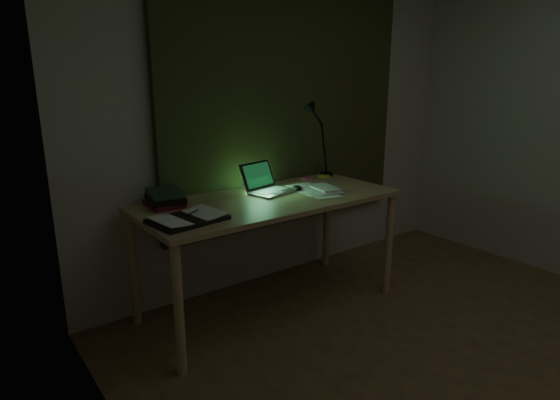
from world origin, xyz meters
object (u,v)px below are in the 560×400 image
at_px(desk, 270,254).
at_px(loose_papers, 319,189).
at_px(open_textbook, 188,218).
at_px(book_stack, 165,198).
at_px(desk_lamp, 327,140).
at_px(laptop, 272,178).

relative_size(desk, loose_papers, 5.49).
relative_size(desk, open_textbook, 4.42).
distance_m(desk, book_stack, 0.82).
xyz_separation_m(open_textbook, book_stack, (0.03, 0.38, 0.03)).
bearing_deg(book_stack, loose_papers, -15.38).
bearing_deg(desk_lamp, open_textbook, -159.23).
distance_m(desk, laptop, 0.53).
relative_size(book_stack, desk_lamp, 0.44).
distance_m(desk, open_textbook, 0.80).
bearing_deg(desk, laptop, 45.16).
distance_m(laptop, loose_papers, 0.35).
height_order(laptop, loose_papers, laptop).
height_order(book_stack, desk_lamp, desk_lamp).
xyz_separation_m(laptop, loose_papers, (0.30, -0.14, -0.10)).
xyz_separation_m(desk, book_stack, (-0.64, 0.24, 0.46)).
bearing_deg(laptop, open_textbook, -175.82).
bearing_deg(book_stack, laptop, -11.01).
distance_m(open_textbook, loose_papers, 1.07).
distance_m(laptop, open_textbook, 0.80).
relative_size(open_textbook, desk_lamp, 0.69).
bearing_deg(loose_papers, desk_lamp, 41.98).
distance_m(laptop, desk_lamp, 0.75).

